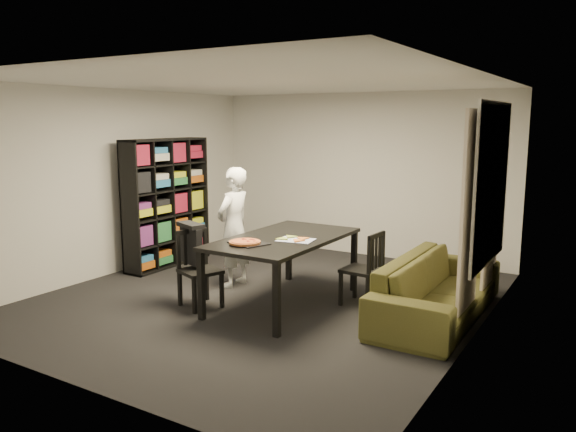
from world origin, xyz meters
The scene contains 16 objects.
room centered at (0.00, 0.00, 1.30)m, with size 5.01×5.51×2.61m.
window_pane centered at (2.48, 0.60, 1.50)m, with size 0.02×1.40×1.60m, color black.
window_frame centered at (2.48, 0.60, 1.50)m, with size 0.03×1.52×1.72m, color white.
curtain_left centered at (2.40, 0.08, 1.15)m, with size 0.03×0.70×2.25m, color beige.
curtain_right centered at (2.40, 1.12, 1.15)m, with size 0.03×0.70×2.25m, color beige.
bookshelf centered at (-2.16, 0.60, 0.95)m, with size 0.35×1.50×1.90m, color black.
dining_table centered at (0.31, -0.07, 0.74)m, with size 1.09×1.95×0.81m.
chair_left centered at (-0.55, -0.63, 0.51)m, with size 0.54×0.54×0.90m.
chair_right centered at (1.19, 0.39, 0.50)m, with size 0.43×0.43×0.88m.
draped_jacket centered at (-0.66, -0.58, 0.74)m, with size 0.43×0.31×0.50m.
person centered at (-0.65, 0.24, 0.79)m, with size 0.57×0.38×1.57m, color white.
baking_tray centered at (0.17, -0.57, 0.82)m, with size 0.40×0.32×0.01m, color black.
pepperoni_pizza centered at (0.15, -0.62, 0.84)m, with size 0.35×0.35×0.03m.
kitchen_towel centered at (0.53, -0.16, 0.82)m, with size 0.40×0.30×0.01m, color white.
pizza_slices centered at (0.49, -0.14, 0.83)m, with size 0.37×0.31×0.01m, color #E3C947, non-canonical shape.
sofa centered at (2.01, 0.42, 0.33)m, with size 2.27×0.89×0.66m, color #3E3E19.
Camera 1 is at (3.70, -5.54, 2.16)m, focal length 35.00 mm.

